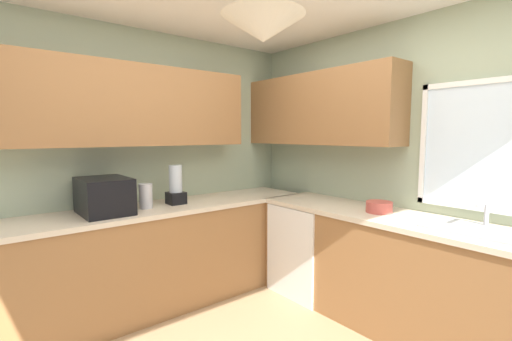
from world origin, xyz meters
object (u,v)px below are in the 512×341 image
object	(u,v)px
microwave	(104,196)
kettle	(146,196)
bowl	(379,207)
blender_appliance	(176,186)
sink_assembly	(477,229)
dishwasher	(310,248)

from	to	relation	value
microwave	kettle	size ratio (longest dim) A/B	2.22
kettle	bowl	bearing A→B (deg)	46.35
kettle	blender_appliance	distance (m)	0.30
microwave	sink_assembly	world-z (taller)	microwave
kettle	bowl	world-z (taller)	kettle
dishwasher	sink_assembly	bearing A→B (deg)	1.44
dishwasher	blender_appliance	size ratio (longest dim) A/B	2.41
kettle	dishwasher	bearing A→B (deg)	65.39
bowl	blender_appliance	world-z (taller)	blender_appliance
microwave	sink_assembly	distance (m)	2.75
microwave	kettle	xyz separation A→B (m)	(0.02, 0.34, -0.04)
kettle	blender_appliance	bearing A→B (deg)	93.90
bowl	microwave	bearing A→B (deg)	-128.07
microwave	bowl	distance (m)	2.24
sink_assembly	blender_appliance	world-z (taller)	blender_appliance
sink_assembly	bowl	bearing A→B (deg)	-179.49
bowl	blender_appliance	xyz separation A→B (m)	(-1.38, -1.13, 0.12)
kettle	blender_appliance	xyz separation A→B (m)	(-0.02, 0.29, 0.05)
dishwasher	kettle	distance (m)	1.65
microwave	blender_appliance	xyz separation A→B (m)	(-0.00, 0.63, 0.02)
dishwasher	sink_assembly	world-z (taller)	sink_assembly
sink_assembly	blender_appliance	bearing A→B (deg)	-151.53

